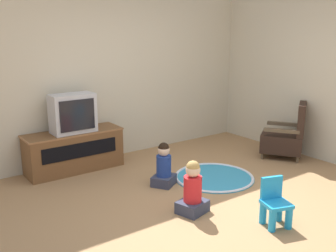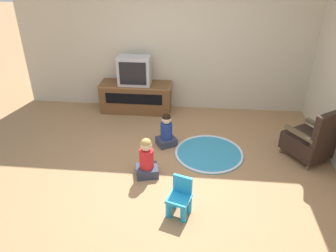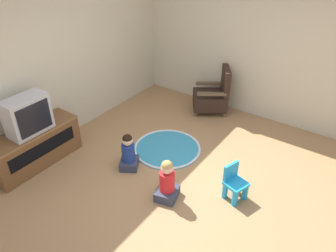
# 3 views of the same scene
# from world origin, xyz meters

# --- Properties ---
(ground_plane) EXTENTS (30.00, 30.00, 0.00)m
(ground_plane) POSITION_xyz_m (0.00, 0.00, 0.00)
(ground_plane) COLOR #9E754C
(wall_back) EXTENTS (5.61, 0.12, 2.83)m
(wall_back) POSITION_xyz_m (-0.20, 2.36, 1.42)
(wall_back) COLOR beige
(wall_back) RESTS_ON ground_plane
(tv_cabinet) EXTENTS (1.37, 0.48, 0.57)m
(tv_cabinet) POSITION_xyz_m (-0.76, 2.05, 0.30)
(tv_cabinet) COLOR brown
(tv_cabinet) RESTS_ON ground_plane
(television) EXTENTS (0.60, 0.33, 0.54)m
(television) POSITION_xyz_m (-0.76, 2.01, 0.84)
(television) COLOR #B7B7BC
(television) RESTS_ON tv_cabinet
(black_armchair) EXTENTS (0.77, 0.80, 0.88)m
(black_armchair) POSITION_xyz_m (2.14, 0.65, 0.33)
(black_armchair) COLOR brown
(black_armchair) RESTS_ON ground_plane
(yellow_kid_chair) EXTENTS (0.33, 0.32, 0.50)m
(yellow_kid_chair) POSITION_xyz_m (0.27, -0.69, 0.21)
(yellow_kid_chair) COLOR #1E99DB
(yellow_kid_chair) RESTS_ON ground_plane
(play_mat) EXTENTS (1.08, 1.08, 0.04)m
(play_mat) POSITION_xyz_m (0.65, 0.65, 0.01)
(play_mat) COLOR teal
(play_mat) RESTS_ON ground_plane
(child_watching_left) EXTENTS (0.38, 0.37, 0.57)m
(child_watching_left) POSITION_xyz_m (-0.05, 0.84, 0.25)
(child_watching_left) COLOR #33384C
(child_watching_left) RESTS_ON ground_plane
(child_watching_center) EXTENTS (0.36, 0.34, 0.60)m
(child_watching_center) POSITION_xyz_m (-0.24, 0.02, 0.26)
(child_watching_center) COLOR #33384C
(child_watching_center) RESTS_ON ground_plane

